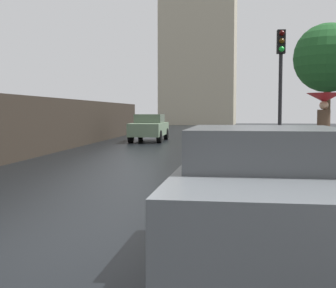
% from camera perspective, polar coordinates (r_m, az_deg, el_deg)
% --- Properties ---
extents(ground, '(120.00, 120.00, 0.00)m').
position_cam_1_polar(ground, '(5.41, -19.40, -13.57)').
color(ground, black).
extents(car_grey_near_kerb, '(2.03, 4.42, 1.43)m').
position_cam_1_polar(car_grey_near_kerb, '(5.36, 11.60, -5.34)').
color(car_grey_near_kerb, slate).
rests_on(car_grey_near_kerb, ground).
extents(car_green_mid_road, '(1.71, 4.44, 1.47)m').
position_cam_1_polar(car_green_mid_road, '(25.36, -2.29, 2.06)').
color(car_green_mid_road, slate).
rests_on(car_green_mid_road, ground).
extents(pedestrian_with_umbrella_near, '(0.91, 0.91, 1.96)m').
position_cam_1_polar(pedestrian_with_umbrella_near, '(12.93, 18.59, 4.01)').
color(pedestrian_with_umbrella_near, black).
rests_on(pedestrian_with_umbrella_near, sidewalk_strip).
extents(traffic_light, '(0.26, 0.39, 4.09)m').
position_cam_1_polar(traffic_light, '(15.60, 13.66, 8.94)').
color(traffic_light, black).
rests_on(traffic_light, sidewalk_strip).
extents(street_tree_mid, '(3.13, 3.13, 5.62)m').
position_cam_1_polar(street_tree_mid, '(22.67, 19.04, 9.91)').
color(street_tree_mid, '#4C3823').
rests_on(street_tree_mid, ground).
extents(distant_tower, '(9.56, 8.77, 29.32)m').
position_cam_1_polar(distant_tower, '(60.54, 3.89, 16.43)').
color(distant_tower, '#B2A88E').
rests_on(distant_tower, ground).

